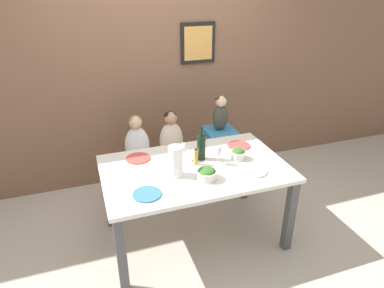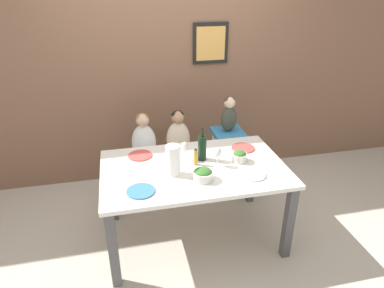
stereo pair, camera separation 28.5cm
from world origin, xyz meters
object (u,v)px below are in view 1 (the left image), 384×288
object	(u,v)px
salad_bowl_small	(238,154)
dinner_plate_front_right	(254,171)
chair_right_highchair	(219,143)
wine_glass_far	(184,148)
person_child_left	(137,141)
dinner_plate_front_left	(147,194)
dinner_plate_back_left	(138,158)
salad_bowl_large	(207,174)
chair_far_center	(172,163)
wine_bottle	(201,147)
dinner_plate_back_right	(239,146)
wine_glass_near	(218,152)
person_child_center	(171,136)
paper_towel_roll	(176,161)
chair_far_left	(139,169)
person_baby_right	(220,112)

from	to	relation	value
salad_bowl_small	dinner_plate_front_right	size ratio (longest dim) A/B	0.62
chair_right_highchair	wine_glass_far	world-z (taller)	wine_glass_far
person_child_left	dinner_plate_front_left	size ratio (longest dim) A/B	2.38
dinner_plate_back_left	dinner_plate_front_right	world-z (taller)	same
wine_glass_far	dinner_plate_front_left	size ratio (longest dim) A/B	0.80
salad_bowl_large	chair_far_center	bearing A→B (deg)	91.82
wine_bottle	dinner_plate_back_right	bearing A→B (deg)	15.66
person_child_left	wine_glass_near	bearing A→B (deg)	-53.57
chair_right_highchair	person_child_center	xyz separation A→B (m)	(-0.55, 0.00, 0.17)
chair_right_highchair	salad_bowl_small	world-z (taller)	salad_bowl_small
paper_towel_roll	dinner_plate_front_left	xyz separation A→B (m)	(-0.28, -0.19, -0.12)
chair_far_left	dinner_plate_back_left	distance (m)	0.57
paper_towel_roll	dinner_plate_front_left	size ratio (longest dim) A/B	1.20
chair_right_highchair	paper_towel_roll	distance (m)	1.14
chair_far_left	dinner_plate_front_left	xyz separation A→B (m)	(-0.11, -1.00, 0.36)
salad_bowl_small	dinner_plate_back_left	size ratio (longest dim) A/B	0.62
person_baby_right	paper_towel_roll	world-z (taller)	person_baby_right
chair_right_highchair	wine_glass_near	xyz separation A→B (m)	(-0.34, -0.75, 0.32)
wine_bottle	dinner_plate_front_left	xyz separation A→B (m)	(-0.57, -0.39, -0.11)
dinner_plate_back_right	paper_towel_roll	bearing A→B (deg)	-156.32
wine_glass_far	dinner_plate_back_right	distance (m)	0.59
wine_glass_near	dinner_plate_back_left	distance (m)	0.70
person_child_center	dinner_plate_front_right	distance (m)	1.06
person_baby_right	paper_towel_roll	distance (m)	1.09
paper_towel_roll	wine_glass_near	xyz separation A→B (m)	(0.39, 0.06, -0.01)
chair_far_center	salad_bowl_large	size ratio (longest dim) A/B	2.85
person_child_center	chair_far_center	bearing A→B (deg)	-90.00
dinner_plate_back_right	salad_bowl_large	bearing A→B (deg)	-138.16
dinner_plate_front_right	wine_bottle	bearing A→B (deg)	133.92
wine_glass_near	person_baby_right	bearing A→B (deg)	65.44
person_child_center	dinner_plate_front_right	bearing A→B (deg)	-65.60
chair_far_center	chair_far_left	bearing A→B (deg)	180.00
salad_bowl_small	person_child_center	bearing A→B (deg)	119.62
salad_bowl_large	dinner_plate_back_left	size ratio (longest dim) A/B	0.75
chair_far_center	dinner_plate_front_left	bearing A→B (deg)	-114.78
salad_bowl_large	dinner_plate_back_left	world-z (taller)	salad_bowl_large
wine_glass_far	dinner_plate_front_left	world-z (taller)	wine_glass_far
chair_right_highchair	dinner_plate_back_right	size ratio (longest dim) A/B	3.25
person_child_center	wine_bottle	distance (m)	0.64
chair_right_highchair	dinner_plate_back_left	bearing A→B (deg)	-155.59
person_child_left	person_baby_right	world-z (taller)	person_baby_right
salad_bowl_large	dinner_plate_front_left	size ratio (longest dim) A/B	0.75
person_baby_right	wine_glass_far	size ratio (longest dim) A/B	2.23
chair_far_center	wine_bottle	distance (m)	0.78
chair_far_center	person_baby_right	size ratio (longest dim) A/B	1.21
dinner_plate_front_left	salad_bowl_small	bearing A→B (deg)	18.08
person_child_center	dinner_plate_back_left	size ratio (longest dim) A/B	2.38
person_baby_right	salad_bowl_small	world-z (taller)	person_baby_right
person_child_left	wine_bottle	size ratio (longest dim) A/B	1.66
salad_bowl_large	paper_towel_roll	bearing A→B (deg)	148.24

